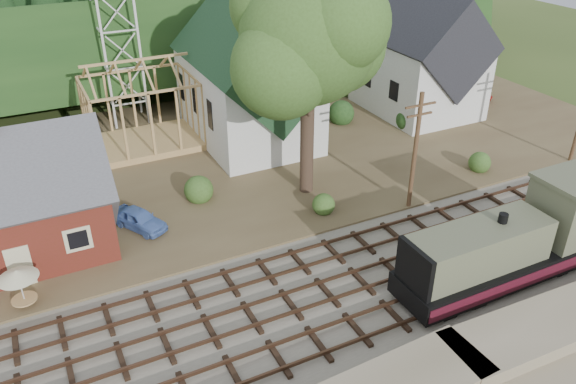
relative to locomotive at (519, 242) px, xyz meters
name	(u,v)px	position (x,y,z in m)	size (l,w,h in m)	color
ground	(361,285)	(-7.69, 3.00, -2.25)	(140.00, 140.00, 0.00)	#384C1E
railroad_bed	(361,284)	(-7.69, 3.00, -2.17)	(64.00, 11.00, 0.16)	#726B5B
village_flat	(236,152)	(-7.69, 21.00, -2.10)	(64.00, 26.00, 0.30)	brown
hillside	(156,71)	(-7.69, 45.00, -2.25)	(70.00, 28.00, 8.00)	#1E3F19
ridge	(125,38)	(-7.69, 61.00, -2.25)	(80.00, 20.00, 12.00)	black
depot	(8,207)	(-23.69, 14.00, 0.96)	(10.80, 7.41, 9.00)	#5A2114
church	(249,80)	(-5.69, 22.68, 2.93)	(8.40, 15.17, 13.00)	silver
farmhouse	(420,60)	(10.31, 22.00, 2.62)	(8.40, 10.80, 10.60)	silver
timber_frame	(142,110)	(-13.69, 25.00, 1.02)	(8.20, 6.20, 6.99)	tan
lattice_tower	(113,5)	(-13.69, 31.00, 7.78)	(3.20, 3.20, 12.12)	silver
big_tree	(311,44)	(-5.53, 13.08, 7.97)	(10.90, 8.40, 14.70)	#38281E
telegraph_pole_near	(415,150)	(-0.69, 8.20, 2.00)	(2.20, 0.28, 8.00)	#4C331E
locomotive	(519,242)	(0.00, 0.00, 0.00)	(12.91, 3.23, 5.14)	black
car_blue	(139,219)	(-16.97, 13.30, -1.32)	(1.50, 3.72, 1.27)	#6389D5
car_red	(470,95)	(16.25, 21.30, -1.35)	(1.99, 4.32, 1.20)	red
patio_set	(17,276)	(-23.79, 8.78, -0.10)	(1.95, 1.95, 2.17)	silver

